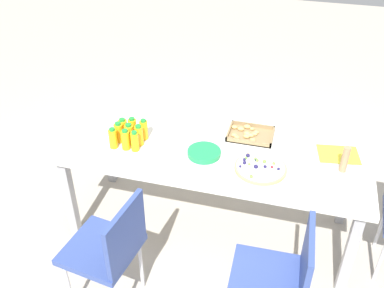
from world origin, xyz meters
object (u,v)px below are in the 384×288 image
juice_bottle_3 (119,133)px  napkin_stack (176,119)px  juice_bottle_4 (129,134)px  juice_bottle_2 (135,141)px  juice_bottle_1 (126,140)px  juice_bottle_7 (133,128)px  juice_bottle_8 (144,130)px  chair_near_left (110,247)px  juice_bottle_0 (113,138)px  snack_tray (249,134)px  cardboard_tube (345,159)px  juice_bottle_6 (123,128)px  juice_bottle_5 (139,136)px  plate_stack (204,153)px  paper_folder (338,154)px  party_table (213,156)px  chair_near_right (281,276)px  fruit_pizza (260,168)px

juice_bottle_3 → napkin_stack: juice_bottle_3 is taller
juice_bottle_4 → napkin_stack: 0.43m
juice_bottle_2 → juice_bottle_4: size_ratio=0.96×
juice_bottle_1 → juice_bottle_7: juice_bottle_7 is taller
juice_bottle_3 → juice_bottle_8: bearing=25.6°
chair_near_left → juice_bottle_8: 0.83m
chair_near_left → juice_bottle_0: bearing=27.7°
juice_bottle_0 → juice_bottle_1: 0.09m
juice_bottle_0 → juice_bottle_8: size_ratio=0.98×
snack_tray → napkin_stack: (-0.55, 0.07, -0.00)m
juice_bottle_1 → juice_bottle_2: bearing=-0.6°
snack_tray → cardboard_tube: size_ratio=1.77×
chair_near_left → juice_bottle_6: 0.85m
chair_near_left → juice_bottle_5: bearing=13.6°
plate_stack → paper_folder: plate_stack is taller
party_table → juice_bottle_2: juice_bottle_2 is taller
juice_bottle_6 → juice_bottle_8: size_ratio=0.87×
party_table → chair_near_right: bearing=-53.0°
party_table → juice_bottle_3: bearing=-171.7°
party_table → juice_bottle_3: 0.65m
juice_bottle_0 → juice_bottle_1: (0.09, 0.01, -0.00)m
juice_bottle_2 → juice_bottle_8: (0.01, 0.14, 0.00)m
party_table → chair_near_left: size_ratio=2.47×
plate_stack → napkin_stack: 0.48m
juice_bottle_3 → fruit_pizza: juice_bottle_3 is taller
chair_near_left → juice_bottle_3: (-0.21, 0.69, 0.31)m
juice_bottle_4 → juice_bottle_6: size_ratio=1.15×
juice_bottle_2 → snack_tray: juice_bottle_2 is taller
juice_bottle_7 → juice_bottle_8: 0.08m
juice_bottle_1 → fruit_pizza: bearing=0.8°
party_table → juice_bottle_6: size_ratio=15.57×
juice_bottle_8 → cardboard_tube: size_ratio=0.86×
party_table → juice_bottle_6: 0.64m
juice_bottle_2 → juice_bottle_6: size_ratio=1.10×
juice_bottle_8 → snack_tray: (0.69, 0.22, -0.06)m
chair_near_left → party_table: bearing=-19.9°
chair_near_left → snack_tray: 1.20m
juice_bottle_5 → chair_near_left: bearing=-84.6°
juice_bottle_7 → party_table: bearing=1.6°
chair_near_left → juice_bottle_1: 0.71m
snack_tray → paper_folder: bearing=-6.6°
juice_bottle_7 → juice_bottle_5: bearing=-46.1°
chair_near_right → paper_folder: (0.25, 0.87, 0.25)m
juice_bottle_2 → juice_bottle_5: 0.07m
party_table → juice_bottle_4: bearing=-170.0°
chair_near_left → juice_bottle_1: bearing=20.2°
chair_near_right → plate_stack: (-0.59, 0.63, 0.26)m
juice_bottle_4 → fruit_pizza: juice_bottle_4 is taller
juice_bottle_5 → juice_bottle_8: size_ratio=1.00×
fruit_pizza → paper_folder: size_ratio=1.25×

